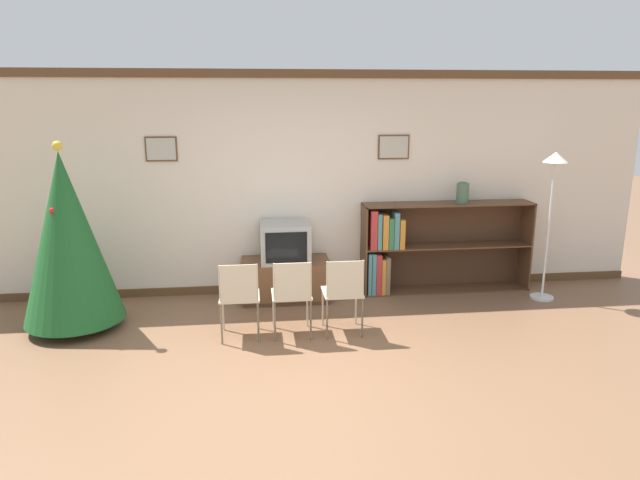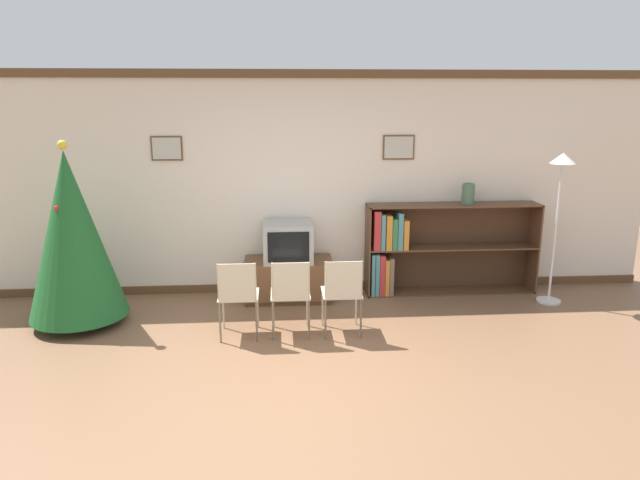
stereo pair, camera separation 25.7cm
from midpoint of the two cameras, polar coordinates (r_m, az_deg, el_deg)
name	(u,v)px [view 2 (the right image)]	position (r m, az deg, el deg)	size (l,w,h in m)	color
ground_plane	(298,390)	(4.94, -0.69, -14.79)	(24.00, 24.00, 0.00)	brown
wall_back	(289,184)	(6.99, -2.05, 5.59)	(9.08, 0.11, 2.70)	silver
christmas_tree	(72,236)	(6.44, -22.50, 0.39)	(1.02, 1.02, 1.97)	maroon
tv_console	(289,279)	(6.91, -2.10, -3.95)	(1.05, 0.56, 0.49)	#4C311E
television	(288,241)	(6.77, -2.13, -0.16)	(0.58, 0.54, 0.46)	#9E9E99
folding_chair_left	(238,294)	(5.76, -6.93, -5.41)	(0.40, 0.40, 0.82)	beige
folding_chair_center	(291,293)	(5.76, -1.68, -5.32)	(0.40, 0.40, 0.82)	beige
folding_chair_right	(342,292)	(5.80, 3.53, -5.18)	(0.40, 0.40, 0.82)	beige
bookshelf	(422,248)	(7.18, 11.15, -0.84)	(2.12, 0.36, 1.12)	brown
vase	(468,194)	(7.16, 15.61, 4.49)	(0.15, 0.15, 0.26)	#47664C
standing_lamp	(560,189)	(7.13, 23.83, 4.67)	(0.28, 0.28, 1.78)	silver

